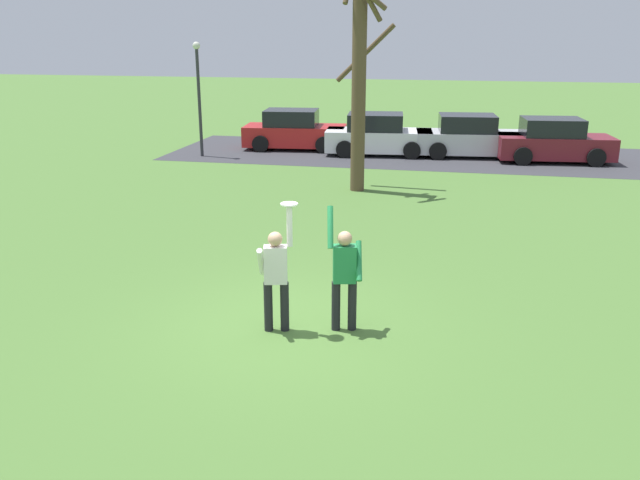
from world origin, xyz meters
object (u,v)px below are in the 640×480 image
person_defender (344,272)px  parked_car_white (378,136)px  person_catcher (276,273)px  lamppost_by_lot (199,88)px  bare_tree_tall (359,82)px  frisbee_disc (289,204)px  parked_car_red (294,131)px  parked_car_maroon (554,142)px  parked_car_silver (469,137)px

person_defender → parked_car_white: (-1.47, 16.19, -0.25)m
person_catcher → lamppost_by_lot: 16.32m
bare_tree_tall → lamppost_by_lot: bare_tree_tall is taller
person_catcher → parked_car_white: bearing=78.0°
parked_car_white → lamppost_by_lot: size_ratio=1.00×
frisbee_disc → lamppost_by_lot: (-7.25, 14.59, 0.49)m
frisbee_disc → parked_car_red: bearing=103.8°
parked_car_maroon → frisbee_disc: bearing=-115.6°
parked_car_maroon → lamppost_by_lot: bearing=-178.5°
frisbee_disc → parked_car_maroon: bearing=70.0°
parked_car_red → bare_tree_tall: bearing=-67.4°
person_catcher → parked_car_red: bearing=89.5°
parked_car_maroon → parked_car_silver: bearing=165.6°
bare_tree_tall → frisbee_disc: bearing=-87.3°
lamppost_by_lot → person_defender: bearing=-60.7°
parked_car_red → parked_car_white: (3.52, -0.59, 0.00)m
person_defender → parked_car_silver: (2.03, 16.50, -0.25)m
person_defender → parked_car_maroon: size_ratio=0.48×
frisbee_disc → parked_car_silver: size_ratio=0.06×
frisbee_disc → parked_car_red: 17.53m
person_catcher → parked_car_red: 17.48m
person_catcher → frisbee_disc: bearing=0.0°
frisbee_disc → bare_tree_tall: size_ratio=0.04×
bare_tree_tall → parked_car_silver: bearing=63.3°
parked_car_red → lamppost_by_lot: bearing=-147.9°
parked_car_red → bare_tree_tall: bare_tree_tall is taller
person_defender → lamppost_by_lot: bearing=-74.2°
person_defender → parked_car_white: person_defender is taller
frisbee_disc → bare_tree_tall: bare_tree_tall is taller
frisbee_disc → lamppost_by_lot: bearing=116.4°
person_defender → frisbee_disc: (-0.83, -0.20, 1.11)m
parked_car_silver → frisbee_disc: bearing=-105.3°
bare_tree_tall → lamppost_by_lot: bearing=146.5°
person_catcher → parked_car_white: 16.45m
bare_tree_tall → lamppost_by_lot: 8.15m
person_defender → parked_car_silver: bearing=-110.5°
lamppost_by_lot → bare_tree_tall: bearing=-33.5°
lamppost_by_lot → parked_car_silver: bearing=11.8°
bare_tree_tall → parked_car_red: bearing=118.2°
person_catcher → lamppost_by_lot: (-7.03, 14.64, 1.60)m
person_catcher → person_defender: bearing=0.0°
person_defender → person_catcher: bearing=0.0°
frisbee_disc → parked_car_white: frisbee_disc is taller
parked_car_red → frisbee_disc: bearing=-81.9°
person_catcher → parked_car_maroon: person_catcher is taller
person_catcher → parked_car_white: size_ratio=0.49×
frisbee_disc → parked_car_red: frisbee_disc is taller
parked_car_white → bare_tree_tall: (0.17, -6.29, 2.48)m
parked_car_white → parked_car_maroon: (6.54, -0.16, 0.00)m
parked_car_red → parked_car_white: bearing=-15.2°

